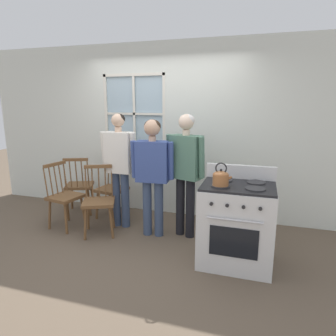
{
  "coord_description": "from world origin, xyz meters",
  "views": [
    {
      "loc": [
        1.46,
        -3.13,
        1.81
      ],
      "look_at": [
        0.38,
        0.33,
        1.0
      ],
      "focal_mm": 32.0,
      "sensor_mm": 36.0,
      "label": 1
    }
  ],
  "objects_px": {
    "chair_near_stove": "(99,202)",
    "person_elderly_left": "(119,161)",
    "chair_by_window": "(113,189)",
    "chair_near_wall": "(79,186)",
    "chair_center_cluster": "(65,197)",
    "kettle": "(221,177)",
    "stove": "(236,223)",
    "person_adult_right": "(186,164)",
    "potted_plant": "(131,147)",
    "person_teen_center": "(153,166)"
  },
  "relations": [
    {
      "from": "person_adult_right",
      "to": "person_teen_center",
      "type": "bearing_deg",
      "value": -146.5
    },
    {
      "from": "kettle",
      "to": "person_adult_right",
      "type": "bearing_deg",
      "value": 129.98
    },
    {
      "from": "kettle",
      "to": "person_teen_center",
      "type": "bearing_deg",
      "value": 151.18
    },
    {
      "from": "chair_near_stove",
      "to": "chair_center_cluster",
      "type": "bearing_deg",
      "value": 150.46
    },
    {
      "from": "chair_near_wall",
      "to": "potted_plant",
      "type": "bearing_deg",
      "value": -175.44
    },
    {
      "from": "chair_by_window",
      "to": "chair_near_stove",
      "type": "relative_size",
      "value": 1.0
    },
    {
      "from": "chair_near_wall",
      "to": "person_teen_center",
      "type": "distance_m",
      "value": 1.59
    },
    {
      "from": "chair_by_window",
      "to": "chair_near_stove",
      "type": "distance_m",
      "value": 0.61
    },
    {
      "from": "stove",
      "to": "chair_near_stove",
      "type": "bearing_deg",
      "value": 173.06
    },
    {
      "from": "chair_near_stove",
      "to": "person_elderly_left",
      "type": "xyz_separation_m",
      "value": [
        0.17,
        0.32,
        0.53
      ]
    },
    {
      "from": "chair_near_wall",
      "to": "person_adult_right",
      "type": "xyz_separation_m",
      "value": [
        1.86,
        -0.32,
        0.55
      ]
    },
    {
      "from": "chair_near_stove",
      "to": "potted_plant",
      "type": "xyz_separation_m",
      "value": [
        0.06,
        0.99,
        0.63
      ]
    },
    {
      "from": "person_teen_center",
      "to": "stove",
      "type": "height_order",
      "value": "person_teen_center"
    },
    {
      "from": "chair_by_window",
      "to": "person_elderly_left",
      "type": "relative_size",
      "value": 0.58
    },
    {
      "from": "chair_near_wall",
      "to": "person_elderly_left",
      "type": "distance_m",
      "value": 1.07
    },
    {
      "from": "chair_by_window",
      "to": "chair_near_wall",
      "type": "bearing_deg",
      "value": -171.04
    },
    {
      "from": "chair_by_window",
      "to": "stove",
      "type": "xyz_separation_m",
      "value": [
        1.98,
        -0.83,
        0.02
      ]
    },
    {
      "from": "chair_center_cluster",
      "to": "chair_near_stove",
      "type": "bearing_deg",
      "value": -84.07
    },
    {
      "from": "kettle",
      "to": "potted_plant",
      "type": "bearing_deg",
      "value": 140.44
    },
    {
      "from": "chair_near_wall",
      "to": "chair_center_cluster",
      "type": "bearing_deg",
      "value": 80.1
    },
    {
      "from": "kettle",
      "to": "chair_near_stove",
      "type": "bearing_deg",
      "value": 168.04
    },
    {
      "from": "person_adult_right",
      "to": "chair_near_stove",
      "type": "bearing_deg",
      "value": -147.94
    },
    {
      "from": "chair_near_wall",
      "to": "chair_near_stove",
      "type": "distance_m",
      "value": 0.93
    },
    {
      "from": "chair_center_cluster",
      "to": "potted_plant",
      "type": "relative_size",
      "value": 3.25
    },
    {
      "from": "chair_near_stove",
      "to": "stove",
      "type": "height_order",
      "value": "stove"
    },
    {
      "from": "chair_near_wall",
      "to": "stove",
      "type": "bearing_deg",
      "value": 139.86
    },
    {
      "from": "chair_near_stove",
      "to": "person_teen_center",
      "type": "distance_m",
      "value": 0.91
    },
    {
      "from": "person_teen_center",
      "to": "kettle",
      "type": "bearing_deg",
      "value": -33.75
    },
    {
      "from": "chair_by_window",
      "to": "stove",
      "type": "relative_size",
      "value": 0.88
    },
    {
      "from": "chair_near_wall",
      "to": "person_elderly_left",
      "type": "bearing_deg",
      "value": 140.02
    },
    {
      "from": "chair_near_wall",
      "to": "chair_center_cluster",
      "type": "xyz_separation_m",
      "value": [
        0.12,
        -0.56,
        0.0
      ]
    },
    {
      "from": "person_elderly_left",
      "to": "person_teen_center",
      "type": "relative_size",
      "value": 1.04
    },
    {
      "from": "person_elderly_left",
      "to": "potted_plant",
      "type": "height_order",
      "value": "person_elderly_left"
    },
    {
      "from": "person_adult_right",
      "to": "stove",
      "type": "relative_size",
      "value": 1.53
    },
    {
      "from": "person_teen_center",
      "to": "stove",
      "type": "xyz_separation_m",
      "value": [
        1.14,
        -0.4,
        -0.5
      ]
    },
    {
      "from": "chair_center_cluster",
      "to": "kettle",
      "type": "xyz_separation_m",
      "value": [
        2.29,
        -0.41,
        0.57
      ]
    },
    {
      "from": "kettle",
      "to": "stove",
      "type": "bearing_deg",
      "value": 36.34
    },
    {
      "from": "chair_center_cluster",
      "to": "person_elderly_left",
      "type": "distance_m",
      "value": 0.97
    },
    {
      "from": "chair_near_stove",
      "to": "person_teen_center",
      "type": "height_order",
      "value": "person_teen_center"
    },
    {
      "from": "person_elderly_left",
      "to": "stove",
      "type": "bearing_deg",
      "value": -17.52
    },
    {
      "from": "person_adult_right",
      "to": "chair_by_window",
      "type": "bearing_deg",
      "value": -175.95
    },
    {
      "from": "person_elderly_left",
      "to": "chair_near_stove",
      "type": "bearing_deg",
      "value": -117.85
    },
    {
      "from": "stove",
      "to": "kettle",
      "type": "height_order",
      "value": "kettle"
    },
    {
      "from": "person_elderly_left",
      "to": "stove",
      "type": "distance_m",
      "value": 1.86
    },
    {
      "from": "chair_center_cluster",
      "to": "stove",
      "type": "bearing_deg",
      "value": -85.79
    },
    {
      "from": "chair_by_window",
      "to": "person_adult_right",
      "type": "xyz_separation_m",
      "value": [
        1.26,
        -0.31,
        0.55
      ]
    },
    {
      "from": "chair_center_cluster",
      "to": "person_teen_center",
      "type": "distance_m",
      "value": 1.42
    },
    {
      "from": "stove",
      "to": "kettle",
      "type": "xyz_separation_m",
      "value": [
        -0.18,
        -0.13,
        0.55
      ]
    },
    {
      "from": "chair_near_stove",
      "to": "person_teen_center",
      "type": "bearing_deg",
      "value": -11.68
    },
    {
      "from": "chair_center_cluster",
      "to": "potted_plant",
      "type": "xyz_separation_m",
      "value": [
        0.65,
        0.95,
        0.63
      ]
    }
  ]
}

